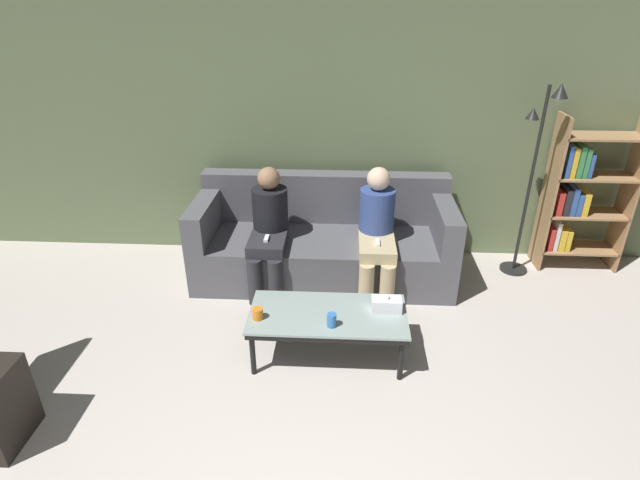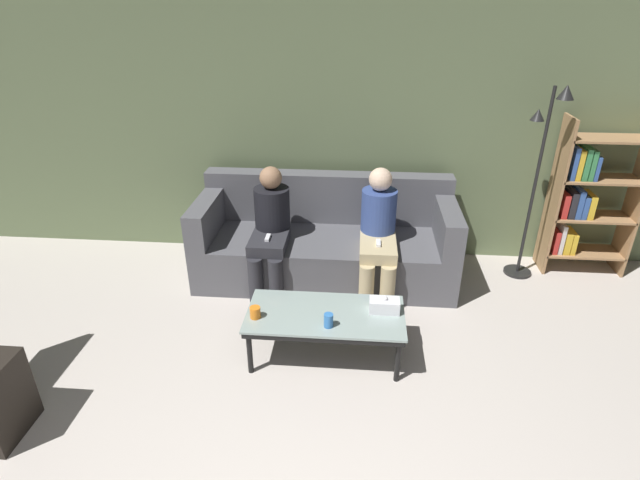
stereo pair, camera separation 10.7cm
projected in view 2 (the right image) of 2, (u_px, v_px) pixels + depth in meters
wall_back at (330, 129)px, 4.83m from camera, size 12.00×0.06×2.60m
couch at (326, 242)px, 4.79m from camera, size 2.40×0.93×0.93m
coffee_table at (325, 318)px, 3.67m from camera, size 1.16×0.56×0.39m
cup_near_left at (329, 320)px, 3.48m from camera, size 0.07×0.07×0.10m
cup_near_right at (255, 312)px, 3.58m from camera, size 0.08×0.08×0.09m
tissue_box at (384, 305)px, 3.65m from camera, size 0.22×0.12×0.13m
bookshelf at (584, 199)px, 4.70m from camera, size 0.76×0.32×1.51m
standing_lamp at (541, 165)px, 4.44m from camera, size 0.31×0.26×1.81m
seated_person_left_end at (271, 226)px, 4.51m from camera, size 0.32×0.68×1.12m
seated_person_mid_left at (378, 230)px, 4.42m from camera, size 0.32×0.71×1.13m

